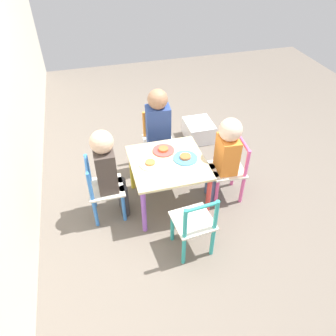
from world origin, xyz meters
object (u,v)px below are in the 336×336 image
kids_table (168,168)px  child_front (225,152)px  chair_pink (230,171)px  chair_teal (194,225)px  child_back (108,167)px  plate_front (185,158)px  child_right (159,125)px  plate_back (150,164)px  chair_orange (158,142)px  plate_right (163,150)px  storage_bin (199,130)px  chair_blue (103,190)px

kids_table → child_front: bearing=-94.6°
chair_pink → chair_teal: same height
chair_pink → child_back: (0.04, 0.95, 0.20)m
plate_front → child_right: bearing=12.6°
child_back → plate_back: (-0.00, -0.31, -0.03)m
child_front → plate_back: child_front is taller
chair_orange → plate_right: size_ratio=3.10×
chair_teal → storage_bin: chair_teal is taller
chair_teal → plate_right: size_ratio=3.10×
kids_table → plate_front: (-0.00, -0.14, 0.07)m
plate_front → storage_bin: plate_front is taller
plate_back → plate_right: bearing=-45.0°
chair_blue → storage_bin: bearing=-52.0°
chair_blue → plate_right: chair_blue is taller
child_back → plate_right: size_ratio=4.56×
kids_table → plate_front: plate_front is taller
plate_front → plate_back: 0.27m
kids_table → child_front: size_ratio=0.76×
chair_teal → chair_orange: bearing=-95.0°
child_back → plate_back: size_ratio=4.77×
kids_table → child_back: child_back is taller
kids_table → child_right: 0.46m
chair_orange → child_front: child_front is taller
child_back → storage_bin: 1.34m
storage_bin → child_back: bearing=129.4°
chair_pink → plate_front: size_ratio=2.82×
plate_back → chair_pink: bearing=-93.7°
plate_front → child_back: bearing=89.8°
chair_pink → plate_front: (0.04, 0.37, 0.18)m
chair_blue → child_right: child_right is taller
child_right → plate_front: bearing=-72.7°
chair_pink → chair_teal: size_ratio=1.00×
chair_orange → chair_blue: bearing=-132.7°
kids_table → storage_bin: 1.02m
chair_pink → child_right: child_right is taller
child_back → chair_pink: bearing=-92.3°
chair_pink → plate_right: chair_pink is taller
kids_table → child_right: bearing=-4.7°
chair_teal → child_front: bearing=-135.6°
chair_pink → kids_table: bearing=-90.0°
chair_pink → plate_right: size_ratio=3.10×
child_right → child_front: bearing=-45.0°
child_right → plate_right: 0.31m
child_front → chair_orange: bearing=-138.7°
chair_teal → plate_back: size_ratio=3.24×
child_front → storage_bin: 0.93m
child_front → storage_bin: size_ratio=2.37×
chair_pink → storage_bin: size_ratio=1.68×
plate_right → child_front: bearing=-111.2°
plate_back → child_front: bearing=-93.6°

